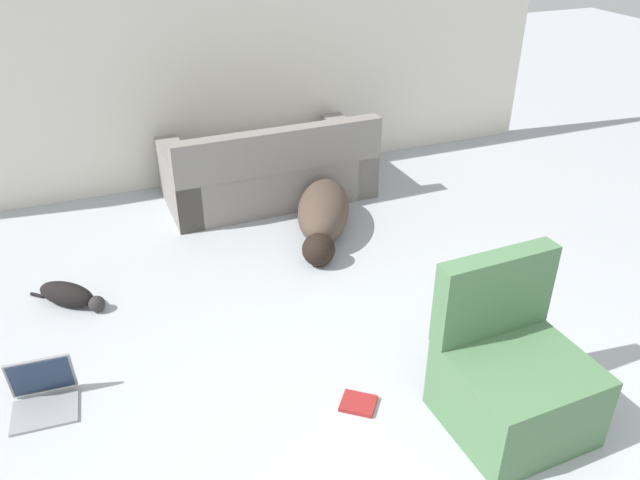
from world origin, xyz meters
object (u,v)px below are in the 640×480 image
Objects in this scene: laptop_open at (43,391)px; side_chair at (512,376)px; couch at (269,171)px; book_red at (358,403)px; cat at (69,295)px; dog at (323,213)px.

laptop_open is 2.48m from side_chair.
couch is 2.77m from laptop_open.
side_chair is at bearing -28.08° from book_red.
cat is 2.84m from side_chair.
laptop_open is (-1.91, -1.99, -0.16)m from couch.
book_red is (-0.53, -1.84, -0.16)m from dog.
dog is at bearing 102.74° from couch.
couch reaches higher than dog.
dog is 5.20× the size of book_red.
cat is at bearing 135.42° from side_chair.
dog is at bearing 73.83° from book_red.
laptop_open is at bearing 157.67° from book_red.
dog is (0.20, -0.80, -0.07)m from couch.
side_chair is (2.08, -1.91, 0.21)m from cat.
laptop_open is 1.46× the size of book_red.
cat is 0.56× the size of side_chair.
side_chair is at bearing -2.05° from cat.
cat reaches higher than book_red.
couch is 0.82m from dog.
dog is at bearing 91.81° from side_chair.
couch is 3.02m from side_chair.
book_red is (-0.34, -2.64, -0.24)m from couch.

